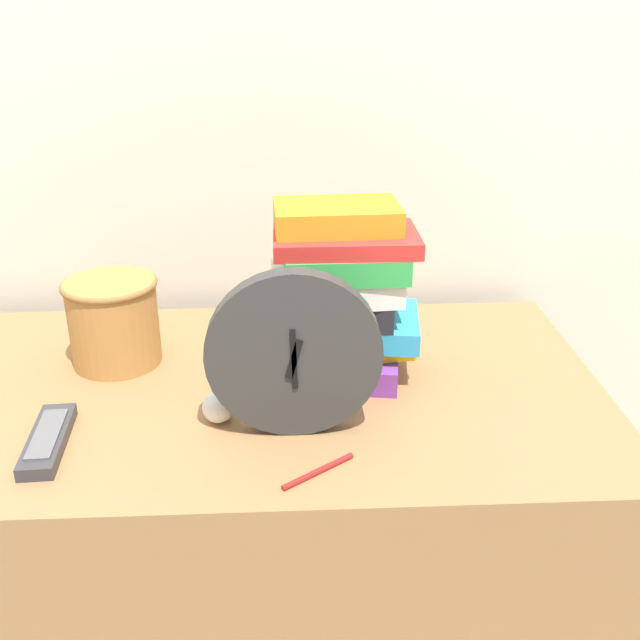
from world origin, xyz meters
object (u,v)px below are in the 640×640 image
object	(u,v)px
basket	(113,319)
pen	(318,471)
tv_remote	(48,440)
book_stack	(342,293)
crumpled_paper_ball	(218,407)
desk_clock	(294,355)

from	to	relation	value
basket	pen	distance (m)	0.49
tv_remote	pen	world-z (taller)	tv_remote
book_stack	pen	bearing A→B (deg)	-100.43
tv_remote	pen	bearing A→B (deg)	-12.57
book_stack	crumpled_paper_ball	bearing A→B (deg)	-143.02
basket	crumpled_paper_ball	world-z (taller)	basket
tv_remote	pen	xyz separation A→B (m)	(0.39, -0.09, -0.01)
basket	pen	bearing A→B (deg)	-45.98
tv_remote	pen	size ratio (longest dim) A/B	1.71
tv_remote	book_stack	bearing A→B (deg)	25.08
desk_clock	crumpled_paper_ball	xyz separation A→B (m)	(-0.12, 0.03, -0.10)
book_stack	crumpled_paper_ball	world-z (taller)	book_stack
desk_clock	tv_remote	world-z (taller)	desk_clock
desk_clock	pen	bearing A→B (deg)	-74.80
book_stack	tv_remote	world-z (taller)	book_stack
basket	pen	world-z (taller)	basket
pen	book_stack	bearing A→B (deg)	79.57
desk_clock	tv_remote	bearing A→B (deg)	-176.35
tv_remote	crumpled_paper_ball	bearing A→B (deg)	13.11
desk_clock	crumpled_paper_ball	size ratio (longest dim) A/B	5.23
book_stack	pen	size ratio (longest dim) A/B	2.87
desk_clock	pen	xyz separation A→B (m)	(0.03, -0.11, -0.12)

